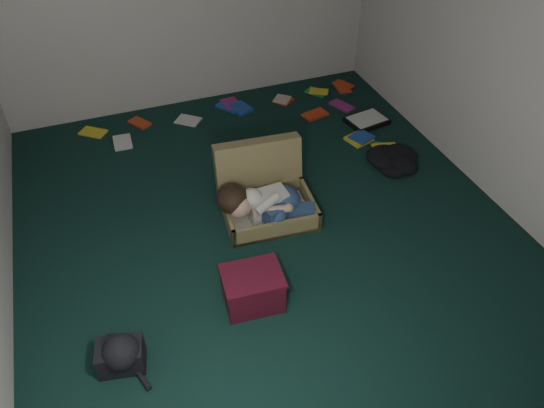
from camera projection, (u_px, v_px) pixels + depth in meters
floor at (266, 225)px, 4.46m from camera, size 4.50×4.50×0.00m
wall_front at (466, 352)px, 2.02m from camera, size 4.50×0.00×4.50m
wall_right at (504, 42)px, 4.15m from camera, size 0.00×4.50×4.50m
suitcase at (264, 192)px, 4.53m from camera, size 0.81×0.80×0.55m
person at (264, 203)px, 4.35m from camera, size 0.81×0.44×0.34m
maroon_bin at (253, 289)px, 3.74m from camera, size 0.45×0.37×0.29m
backpack at (121, 355)px, 3.38m from camera, size 0.41×0.36×0.22m
clothing_pile at (400, 158)px, 5.06m from camera, size 0.52×0.44×0.15m
paper_tray at (367, 120)px, 5.66m from camera, size 0.45×0.37×0.06m
book_scatter at (267, 116)px, 5.75m from camera, size 3.10×1.63×0.02m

